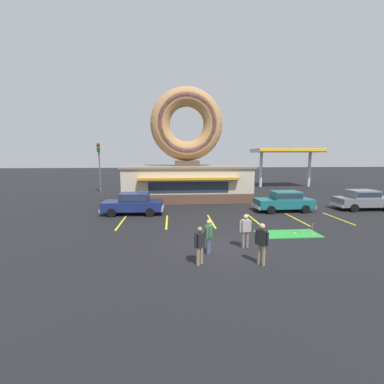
% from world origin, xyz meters
% --- Properties ---
extents(ground_plane, '(160.00, 160.00, 0.00)m').
position_xyz_m(ground_plane, '(0.00, 0.00, 0.00)').
color(ground_plane, black).
extents(donut_shop_building, '(12.30, 6.75, 10.96)m').
position_xyz_m(donut_shop_building, '(-0.97, 13.94, 3.74)').
color(donut_shop_building, brown).
rests_on(donut_shop_building, ground).
extents(putting_mat, '(3.51, 1.52, 0.03)m').
position_xyz_m(putting_mat, '(4.02, 1.79, 0.01)').
color(putting_mat, green).
rests_on(putting_mat, ground).
extents(mini_donut_near_left, '(0.13, 0.13, 0.04)m').
position_xyz_m(mini_donut_near_left, '(4.07, 1.85, 0.05)').
color(mini_donut_near_left, '#A5724C').
rests_on(mini_donut_near_left, putting_mat).
extents(mini_donut_near_right, '(0.13, 0.13, 0.04)m').
position_xyz_m(mini_donut_near_right, '(4.71, 2.07, 0.05)').
color(mini_donut_near_right, brown).
rests_on(mini_donut_near_right, putting_mat).
extents(mini_donut_mid_left, '(0.13, 0.13, 0.04)m').
position_xyz_m(mini_donut_mid_left, '(2.60, 1.96, 0.05)').
color(mini_donut_mid_left, brown).
rests_on(mini_donut_mid_left, putting_mat).
extents(mini_donut_mid_centre, '(0.13, 0.13, 0.04)m').
position_xyz_m(mini_donut_mid_centre, '(4.85, 1.88, 0.05)').
color(mini_donut_mid_centre, '#A5724C').
rests_on(mini_donut_mid_centre, putting_mat).
extents(mini_donut_mid_right, '(0.13, 0.13, 0.04)m').
position_xyz_m(mini_donut_mid_right, '(5.36, 1.51, 0.05)').
color(mini_donut_mid_right, '#E5C666').
rests_on(mini_donut_mid_right, putting_mat).
extents(mini_donut_far_left, '(0.13, 0.13, 0.04)m').
position_xyz_m(mini_donut_far_left, '(4.46, 1.79, 0.05)').
color(mini_donut_far_left, '#E5C666').
rests_on(mini_donut_far_left, putting_mat).
extents(mini_donut_far_centre, '(0.13, 0.13, 0.04)m').
position_xyz_m(mini_donut_far_centre, '(5.42, 2.28, 0.05)').
color(mini_donut_far_centre, '#D8667F').
rests_on(mini_donut_far_centre, putting_mat).
extents(golf_ball, '(0.04, 0.04, 0.04)m').
position_xyz_m(golf_ball, '(3.77, 1.95, 0.05)').
color(golf_ball, white).
rests_on(golf_ball, putting_mat).
extents(putting_flag_pin, '(0.13, 0.01, 0.55)m').
position_xyz_m(putting_flag_pin, '(5.56, 1.90, 0.44)').
color(putting_flag_pin, silver).
rests_on(putting_flag_pin, putting_mat).
extents(car_navy, '(4.61, 2.08, 1.60)m').
position_xyz_m(car_navy, '(-5.37, 7.48, 0.87)').
color(car_navy, navy).
rests_on(car_navy, ground).
extents(car_teal, '(4.59, 2.04, 1.60)m').
position_xyz_m(car_teal, '(6.38, 7.59, 0.87)').
color(car_teal, '#196066').
rests_on(car_teal, ground).
extents(car_grey, '(4.59, 2.05, 1.60)m').
position_xyz_m(car_grey, '(13.07, 7.73, 0.87)').
color(car_grey, slate).
rests_on(car_grey, ground).
extents(pedestrian_blue_sweater_man, '(0.59, 0.28, 1.63)m').
position_xyz_m(pedestrian_blue_sweater_man, '(1.02, -0.12, 0.90)').
color(pedestrian_blue_sweater_man, slate).
rests_on(pedestrian_blue_sweater_man, ground).
extents(pedestrian_hooded_kid, '(0.48, 0.43, 1.58)m').
position_xyz_m(pedestrian_hooded_kid, '(-1.37, -1.85, 0.87)').
color(pedestrian_hooded_kid, '#7F7056').
rests_on(pedestrian_hooded_kid, ground).
extents(pedestrian_leather_jacket_man, '(0.43, 0.47, 1.72)m').
position_xyz_m(pedestrian_leather_jacket_man, '(1.13, -2.05, 0.96)').
color(pedestrian_leather_jacket_man, '#7F7056').
rests_on(pedestrian_leather_jacket_man, ground).
extents(pedestrian_clipboard_woman, '(0.38, 0.55, 1.57)m').
position_xyz_m(pedestrian_clipboard_woman, '(-0.84, -0.72, 0.86)').
color(pedestrian_clipboard_woman, '#474C66').
rests_on(pedestrian_clipboard_woman, ground).
extents(trash_bin, '(0.57, 0.57, 0.97)m').
position_xyz_m(trash_bin, '(-6.04, 10.72, 0.50)').
color(trash_bin, '#232833').
rests_on(trash_bin, ground).
extents(traffic_light_pole, '(0.28, 0.47, 5.80)m').
position_xyz_m(traffic_light_pole, '(-10.86, 18.85, 3.71)').
color(traffic_light_pole, '#595B60').
rests_on(traffic_light_pole, ground).
extents(gas_station_canopy, '(9.00, 4.46, 5.30)m').
position_xyz_m(gas_station_canopy, '(13.37, 23.08, 4.86)').
color(gas_station_canopy, silver).
rests_on(gas_station_canopy, ground).
extents(parking_stripe_far_left, '(0.12, 3.60, 0.01)m').
position_xyz_m(parking_stripe_far_left, '(-5.84, 5.00, 0.00)').
color(parking_stripe_far_left, yellow).
rests_on(parking_stripe_far_left, ground).
extents(parking_stripe_left, '(0.12, 3.60, 0.01)m').
position_xyz_m(parking_stripe_left, '(-2.84, 5.00, 0.00)').
color(parking_stripe_left, yellow).
rests_on(parking_stripe_left, ground).
extents(parking_stripe_mid_left, '(0.12, 3.60, 0.01)m').
position_xyz_m(parking_stripe_mid_left, '(0.16, 5.00, 0.00)').
color(parking_stripe_mid_left, yellow).
rests_on(parking_stripe_mid_left, ground).
extents(parking_stripe_centre, '(0.12, 3.60, 0.01)m').
position_xyz_m(parking_stripe_centre, '(3.16, 5.00, 0.00)').
color(parking_stripe_centre, yellow).
rests_on(parking_stripe_centre, ground).
extents(parking_stripe_mid_right, '(0.12, 3.60, 0.01)m').
position_xyz_m(parking_stripe_mid_right, '(6.16, 5.00, 0.00)').
color(parking_stripe_mid_right, yellow).
rests_on(parking_stripe_mid_right, ground).
extents(parking_stripe_right, '(0.12, 3.60, 0.01)m').
position_xyz_m(parking_stripe_right, '(9.16, 5.00, 0.00)').
color(parking_stripe_right, yellow).
rests_on(parking_stripe_right, ground).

